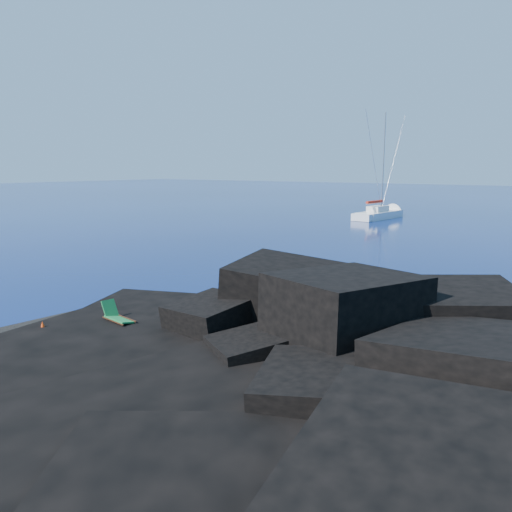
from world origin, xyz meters
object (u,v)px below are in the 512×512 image
(sailboat, at_px, (379,218))
(deck_chair, at_px, (119,314))
(sunbather, at_px, (67,325))
(marker_cone, at_px, (43,327))

(sailboat, bearing_deg, deck_chair, -74.45)
(deck_chair, relative_size, sunbather, 0.97)
(sunbather, bearing_deg, marker_cone, -90.90)
(deck_chair, xyz_separation_m, sunbather, (-1.70, -1.39, -0.41))
(sunbather, xyz_separation_m, marker_cone, (-0.26, -0.97, 0.09))
(deck_chair, bearing_deg, sailboat, 108.41)
(sailboat, xyz_separation_m, deck_chair, (9.93, -53.71, 0.93))
(sailboat, distance_m, marker_cone, 56.64)
(sailboat, height_order, deck_chair, sailboat)
(sailboat, distance_m, sunbather, 55.72)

